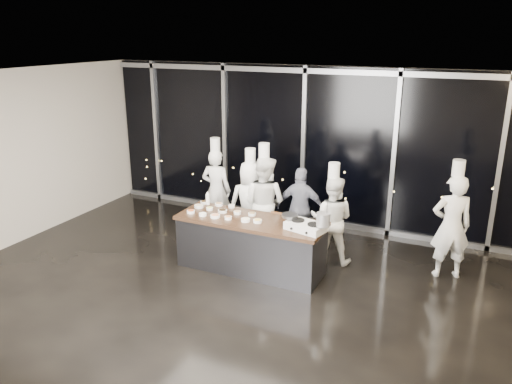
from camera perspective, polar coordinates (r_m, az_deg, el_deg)
ground at (r=7.80m, az=-3.48°, el=-11.45°), size 9.00×9.00×0.00m
room_shell at (r=6.91m, az=-2.54°, el=4.70°), size 9.02×7.02×3.21m
window_wall at (r=10.20m, az=5.52°, el=5.21°), size 8.90×0.11×3.20m
demo_counter at (r=8.32m, az=-0.60°, el=-5.99°), size 2.46×0.86×0.90m
stove at (r=7.72m, az=5.71°, el=-3.91°), size 0.67×0.50×0.14m
frying_pan at (r=7.86m, az=3.83°, el=-2.68°), size 0.47×0.31×0.04m
stock_pot at (r=7.52m, az=7.69°, el=-3.13°), size 0.25×0.25×0.21m
prep_bowls at (r=8.41m, az=-3.92°, el=-2.28°), size 1.38×0.69×0.05m
squeeze_bottle at (r=8.84m, az=-5.54°, el=-0.69°), size 0.07×0.07×0.25m
chef_far_left at (r=9.89m, az=-4.56°, el=0.32°), size 0.63×0.45×1.88m
chef_left at (r=9.18m, az=-0.63°, el=-1.22°), size 0.93×0.79×1.84m
chef_center at (r=9.01m, az=0.90°, el=-1.18°), size 0.90×0.73×1.97m
guest at (r=9.08m, az=5.15°, el=-1.88°), size 0.91×0.43×1.52m
chef_right at (r=8.58m, az=8.63°, el=-3.08°), size 0.81×0.67×1.77m
chef_side at (r=8.52m, az=21.41°, el=-3.58°), size 0.74×0.62×1.95m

